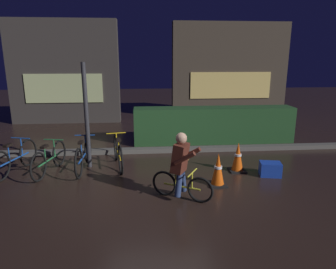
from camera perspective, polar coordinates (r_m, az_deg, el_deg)
ground_plane at (r=6.22m, az=-1.40°, el=-9.48°), size 40.00×40.00×0.00m
sidewalk_curb at (r=8.26m, az=-2.31°, el=-2.96°), size 12.00×0.24×0.12m
hedge_row at (r=9.25m, az=8.63°, el=1.81°), size 4.80×0.70×1.07m
storefront_left at (r=12.56m, az=-18.99°, el=11.00°), size 4.17×0.54×3.93m
storefront_right at (r=13.41m, az=11.54°, el=11.68°), size 4.90×0.54×3.96m
street_post at (r=7.12m, az=-15.14°, el=3.30°), size 0.10×0.10×2.42m
parked_bike_leftmost at (r=7.52m, az=-26.96°, el=-4.05°), size 0.51×1.59×0.75m
parked_bike_left_mid at (r=7.21m, az=-21.50°, el=-4.34°), size 0.46×1.53×0.72m
parked_bike_center_left at (r=7.14m, az=-15.66°, el=-3.84°), size 0.46×1.67×0.77m
parked_bike_center_right at (r=7.18m, az=-9.42°, el=-3.41°), size 0.46×1.64×0.77m
traffic_cone_near at (r=6.17m, az=9.42°, el=-6.61°), size 0.36×0.36×0.67m
traffic_cone_far at (r=7.00m, az=13.05°, el=-4.21°), size 0.36×0.36×0.68m
blue_crate at (r=6.99m, az=18.75°, el=-6.21°), size 0.49×0.40×0.30m
cyclist at (r=5.43m, az=2.52°, el=-5.92°), size 1.06×0.68×1.25m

